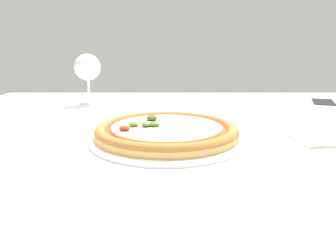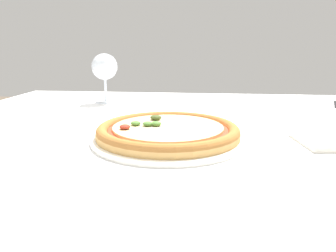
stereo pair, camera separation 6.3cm
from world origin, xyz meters
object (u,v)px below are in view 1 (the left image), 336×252
Objects in this scene: dining_table at (205,164)px; pizza_plate at (168,132)px; cell_phone at (325,104)px; wine_glass_far_left at (89,68)px.

pizza_plate is (-0.08, -0.08, 0.10)m from dining_table.
cell_phone reaches higher than dining_table.
pizza_plate is 0.49m from wine_glass_far_left.
cell_phone is (0.73, -0.03, -0.10)m from wine_glass_far_left.
dining_table is at bearing -142.55° from cell_phone.
wine_glass_far_left reaches higher than dining_table.
pizza_plate reaches higher than dining_table.
dining_table is 4.73× the size of pizza_plate.
pizza_plate is 1.84× the size of cell_phone.
wine_glass_far_left is at bearing 120.65° from pizza_plate.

